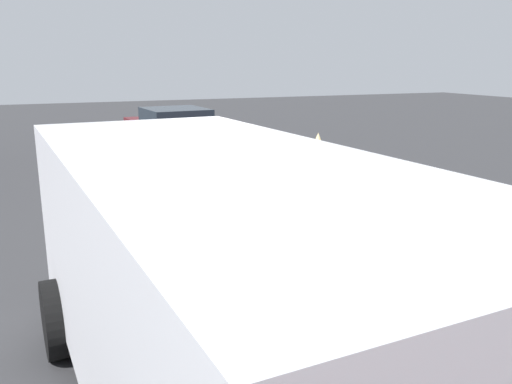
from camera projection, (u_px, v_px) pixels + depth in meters
ground_plane at (276, 252)px, 7.46m from camera, size 60.00×60.00×0.00m
art_car_decorated at (275, 201)px, 7.36m from camera, size 4.78×2.79×1.71m
parked_van_far_right at (223, 277)px, 3.74m from camera, size 4.94×2.47×2.00m
parked_sedan_near_right at (174, 133)px, 14.65m from camera, size 4.52×2.19×1.37m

